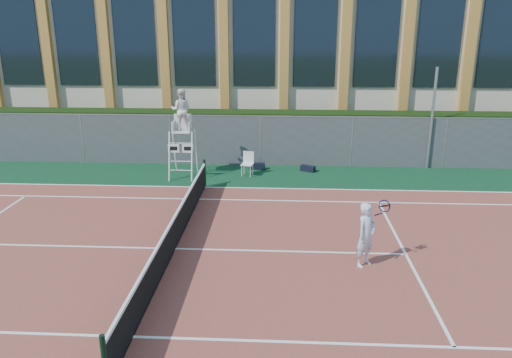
# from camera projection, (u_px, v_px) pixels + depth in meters

# --- Properties ---
(ground) EXTENTS (120.00, 120.00, 0.00)m
(ground) POSITION_uv_depth(u_px,v_px,m) (175.00, 250.00, 14.00)
(ground) COLOR #233814
(apron) EXTENTS (36.00, 20.00, 0.01)m
(apron) POSITION_uv_depth(u_px,v_px,m) (182.00, 235.00, 14.95)
(apron) COLOR #0B331E
(apron) RESTS_ON ground
(tennis_court) EXTENTS (23.77, 10.97, 0.02)m
(tennis_court) POSITION_uv_depth(u_px,v_px,m) (175.00, 249.00, 14.00)
(tennis_court) COLOR brown
(tennis_court) RESTS_ON apron
(tennis_net) EXTENTS (0.10, 11.30, 1.10)m
(tennis_net) POSITION_uv_depth(u_px,v_px,m) (174.00, 232.00, 13.84)
(tennis_net) COLOR black
(tennis_net) RESTS_ON ground
(fence) EXTENTS (40.00, 0.06, 2.20)m
(fence) POSITION_uv_depth(u_px,v_px,m) (215.00, 141.00, 22.05)
(fence) COLOR #595E60
(fence) RESTS_ON ground
(hedge) EXTENTS (40.00, 1.40, 2.20)m
(hedge) POSITION_uv_depth(u_px,v_px,m) (219.00, 135.00, 23.20)
(hedge) COLOR black
(hedge) RESTS_ON ground
(building) EXTENTS (45.00, 10.60, 8.22)m
(building) POSITION_uv_depth(u_px,v_px,m) (234.00, 56.00, 29.85)
(building) COLOR beige
(building) RESTS_ON ground
(steel_pole) EXTENTS (0.12, 0.12, 4.35)m
(steel_pole) POSITION_uv_depth(u_px,v_px,m) (432.00, 119.00, 21.16)
(steel_pole) COLOR #9EA0A5
(steel_pole) RESTS_ON ground
(umpire_chair) EXTENTS (1.02, 1.56, 3.64)m
(umpire_chair) POSITION_uv_depth(u_px,v_px,m) (181.00, 112.00, 19.97)
(umpire_chair) COLOR white
(umpire_chair) RESTS_ON ground
(plastic_chair) EXTENTS (0.54, 0.54, 0.99)m
(plastic_chair) POSITION_uv_depth(u_px,v_px,m) (248.00, 161.00, 20.66)
(plastic_chair) COLOR silver
(plastic_chair) RESTS_ON apron
(sports_bag_near) EXTENTS (0.67, 0.30, 0.28)m
(sports_bag_near) POSITION_uv_depth(u_px,v_px,m) (257.00, 166.00, 21.60)
(sports_bag_near) COLOR black
(sports_bag_near) RESTS_ON apron
(sports_bag_far) EXTENTS (0.67, 0.50, 0.24)m
(sports_bag_far) POSITION_uv_depth(u_px,v_px,m) (308.00, 168.00, 21.31)
(sports_bag_far) COLOR black
(sports_bag_far) RESTS_ON apron
(tennis_player) EXTENTS (1.01, 0.81, 1.73)m
(tennis_player) POSITION_uv_depth(u_px,v_px,m) (366.00, 235.00, 12.80)
(tennis_player) COLOR silver
(tennis_player) RESTS_ON tennis_court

